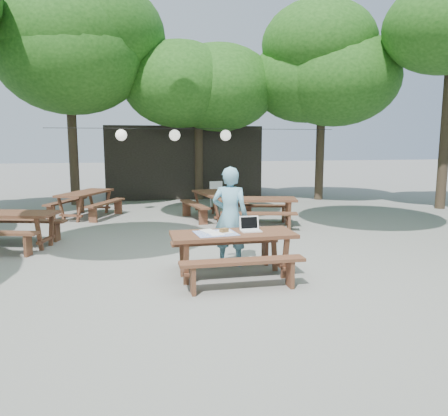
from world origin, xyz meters
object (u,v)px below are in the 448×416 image
woman (230,216)px  picnic_table_nw (8,229)px  plastic_chair (218,201)px  main_picnic_table (233,254)px

woman → picnic_table_nw: bearing=-3.9°
picnic_table_nw → woman: size_ratio=1.26×
picnic_table_nw → plastic_chair: 6.88m
main_picnic_table → picnic_table_nw: same height
main_picnic_table → woman: size_ratio=1.12×
main_picnic_table → plastic_chair: 7.39m
woman → plastic_chair: bearing=-75.7°
picnic_table_nw → woman: 4.84m
picnic_table_nw → plastic_chair: bearing=54.1°
picnic_table_nw → woman: (4.27, -2.22, 0.50)m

